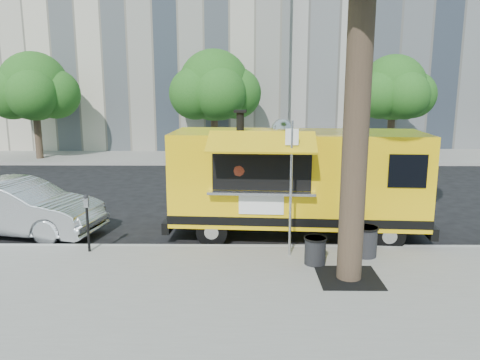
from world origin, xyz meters
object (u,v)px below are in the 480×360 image
at_px(far_tree_b, 214,85).
at_px(sign_post, 291,181).
at_px(food_truck, 295,180).
at_px(trash_bin_right, 365,240).
at_px(far_tree_a, 34,87).
at_px(trash_bin_left, 315,250).
at_px(far_tree_c, 393,88).
at_px(sedan, 18,208).
at_px(parking_meter, 87,216).

relative_size(far_tree_b, sign_post, 1.83).
xyz_separation_m(food_truck, trash_bin_right, (1.38, -1.75, -1.02)).
distance_m(far_tree_a, trash_bin_left, 19.03).
xyz_separation_m(far_tree_a, trash_bin_right, (13.22, -13.88, -3.27)).
bearing_deg(far_tree_a, trash_bin_right, -46.39).
distance_m(far_tree_a, far_tree_b, 9.01).
height_order(far_tree_c, sedan, far_tree_c).
bearing_deg(parking_meter, trash_bin_right, -2.09).
bearing_deg(far_tree_a, far_tree_b, 2.54).
bearing_deg(trash_bin_right, far_tree_c, 71.12).
xyz_separation_m(trash_bin_left, trash_bin_right, (1.18, 0.48, 0.04)).
height_order(parking_meter, food_truck, food_truck).
height_order(sign_post, trash_bin_left, sign_post).
relative_size(far_tree_a, far_tree_c, 1.03).
bearing_deg(trash_bin_left, sign_post, 133.78).
xyz_separation_m(far_tree_c, parking_meter, (-11.00, -13.75, -2.74)).
xyz_separation_m(far_tree_a, sedan, (4.61, -11.98, -3.05)).
bearing_deg(trash_bin_left, far_tree_a, 129.98).
distance_m(parking_meter, trash_bin_left, 5.12).
bearing_deg(far_tree_a, trash_bin_left, -50.02).
bearing_deg(sign_post, food_truck, 80.50).
xyz_separation_m(parking_meter, food_truck, (4.84, 1.52, 0.54)).
bearing_deg(far_tree_a, far_tree_c, 0.32).
xyz_separation_m(sign_post, parking_meter, (-4.55, 0.20, -0.87)).
distance_m(food_truck, trash_bin_left, 2.48).
relative_size(far_tree_b, trash_bin_right, 8.21).
bearing_deg(far_tree_b, trash_bin_right, -73.53).
height_order(parking_meter, trash_bin_left, parking_meter).
distance_m(far_tree_a, food_truck, 17.10).
relative_size(sign_post, trash_bin_left, 5.14).
xyz_separation_m(parking_meter, trash_bin_right, (6.22, -0.23, -0.48)).
bearing_deg(sedan, far_tree_c, -36.27).
xyz_separation_m(far_tree_a, parking_meter, (7.00, -13.65, -2.79)).
xyz_separation_m(far_tree_c, trash_bin_right, (-4.78, -13.98, -3.21)).
relative_size(sign_post, trash_bin_right, 4.48).
distance_m(far_tree_c, sedan, 18.28).
xyz_separation_m(far_tree_b, far_tree_c, (9.00, -0.30, -0.12)).
height_order(food_truck, trash_bin_left, food_truck).
bearing_deg(trash_bin_left, parking_meter, 171.96).
relative_size(far_tree_a, trash_bin_left, 9.17).
distance_m(far_tree_a, sign_post, 18.14).
height_order(far_tree_c, parking_meter, far_tree_c).
bearing_deg(far_tree_a, sign_post, -50.17).
bearing_deg(far_tree_c, food_truck, -116.75).
xyz_separation_m(sign_post, sedan, (-6.94, 1.87, -1.12)).
distance_m(sign_post, trash_bin_left, 1.56).
bearing_deg(far_tree_c, sedan, -137.94).
height_order(food_truck, trash_bin_right, food_truck).
distance_m(parking_meter, sedan, 2.92).
relative_size(food_truck, trash_bin_left, 11.47).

